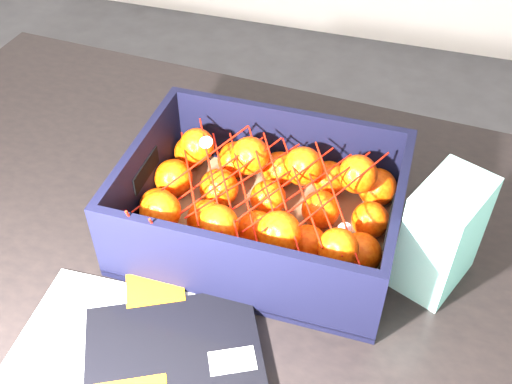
# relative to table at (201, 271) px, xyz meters

# --- Properties ---
(ground) EXTENTS (3.50, 3.50, 0.00)m
(ground) POSITION_rel_table_xyz_m (-0.35, 0.23, -0.65)
(ground) COLOR #363638
(ground) RESTS_ON ground
(table) EXTENTS (1.25, 0.87, 0.75)m
(table) POSITION_rel_table_xyz_m (0.00, 0.00, 0.00)
(table) COLOR black
(table) RESTS_ON ground
(produce_crate) EXTENTS (0.38, 0.28, 0.13)m
(produce_crate) POSITION_rel_table_xyz_m (0.09, 0.02, 0.14)
(produce_crate) COLOR brown
(produce_crate) RESTS_ON table
(clementine_heap) EXTENTS (0.36, 0.26, 0.10)m
(clementine_heap) POSITION_rel_table_xyz_m (0.09, 0.02, 0.15)
(clementine_heap) COLOR #FC4105
(clementine_heap) RESTS_ON produce_crate
(mesh_net) EXTENTS (0.31, 0.25, 0.09)m
(mesh_net) POSITION_rel_table_xyz_m (0.09, 0.01, 0.20)
(mesh_net) COLOR #B61206
(mesh_net) RESTS_ON clementine_heap
(retail_carton) EXTENTS (0.11, 0.13, 0.16)m
(retail_carton) POSITION_rel_table_xyz_m (0.34, 0.01, 0.18)
(retail_carton) COLOR white
(retail_carton) RESTS_ON table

